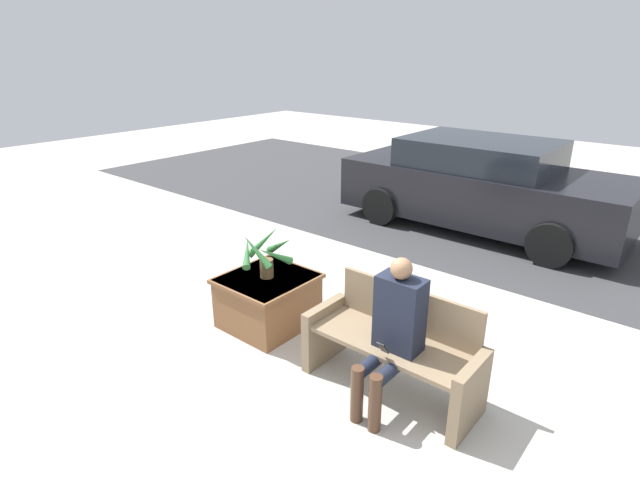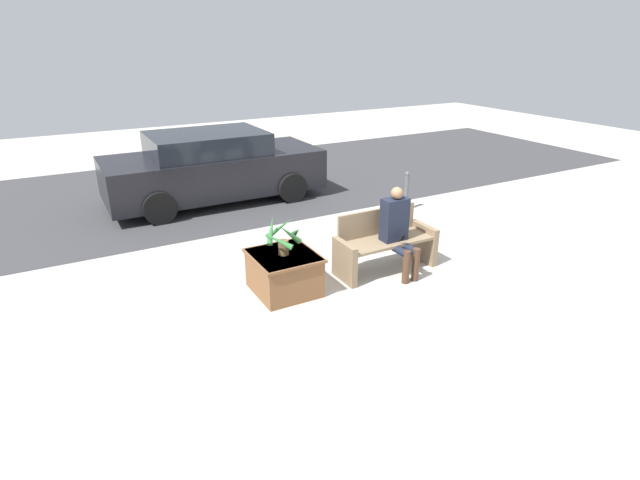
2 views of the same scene
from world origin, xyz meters
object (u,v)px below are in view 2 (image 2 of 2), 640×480
Objects in this scene: parked_car at (213,167)px; planter_box at (284,272)px; person_seated at (398,228)px; potted_plant at (283,236)px; bench at (384,243)px; bollard_post at (406,190)px.

planter_box is at bearing -95.80° from parked_car.
person_seated is 1.43× the size of planter_box.
potted_plant is at bearing -95.87° from parked_car.
bench is at bearing 115.93° from person_seated.
potted_plant is 0.13× the size of parked_car.
potted_plant is at bearing -122.13° from planter_box.
person_seated reaches higher than bollard_post.
potted_plant is at bearing 177.67° from bench.
potted_plant reaches higher than bollard_post.
parked_car is at bearing 84.13° from potted_plant.
parked_car reaches higher than person_seated.
potted_plant is at bearing -151.48° from bollard_post.
person_seated is at bearing -8.36° from potted_plant.
bench is 0.35× the size of parked_car.
bollard_post is (3.61, 1.95, 0.12)m from planter_box.
bench is 1.92× the size of bollard_post.
planter_box is at bearing -151.57° from bollard_post.
potted_plant is 0.72× the size of bollard_post.
bollard_post reaches higher than planter_box.
person_seated reaches higher than bench.
planter_box is 1.57× the size of potted_plant.
bench is 0.35m from person_seated.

